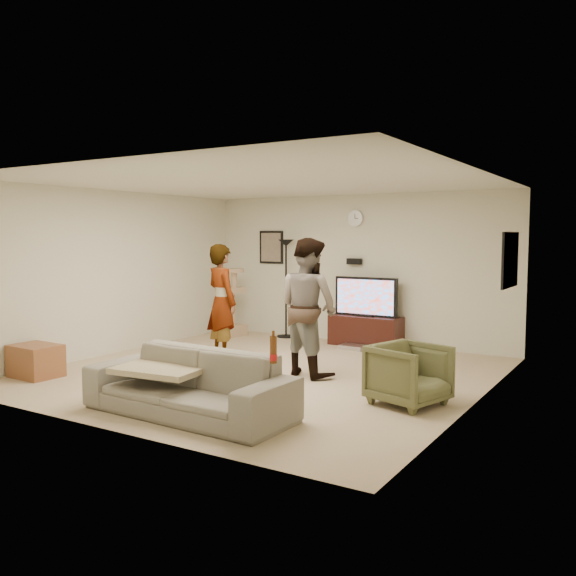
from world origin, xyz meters
The scene contains 24 objects.
floor centered at (0.00, 0.00, -0.01)m, with size 5.50×5.50×0.02m, color tan.
ceiling centered at (0.00, 0.00, 2.51)m, with size 5.50×5.50×0.02m, color silver.
wall_back centered at (0.00, 2.75, 1.25)m, with size 5.50×0.04×2.50m, color silver.
wall_front centered at (0.00, -2.75, 1.25)m, with size 5.50×0.04×2.50m, color silver.
wall_left centered at (-2.75, 0.00, 1.25)m, with size 0.04×5.50×2.50m, color silver.
wall_right centered at (2.75, 0.00, 1.25)m, with size 0.04×5.50×2.50m, color silver.
wall_clock centered at (0.00, 2.72, 2.10)m, with size 0.26×0.26×0.04m, color white.
wall_speaker centered at (0.00, 2.69, 1.38)m, with size 0.25×0.10×0.10m, color black.
picture_back centered at (-1.70, 2.73, 1.60)m, with size 0.42×0.03×0.52m, color #746759.
picture_right centered at (2.73, 1.60, 1.50)m, with size 0.03×0.78×0.62m, color #F5A04A.
tv_stand centered at (0.30, 2.50, 0.25)m, with size 1.19×0.45×0.49m, color black.
console_box centered at (0.26, 2.11, 0.04)m, with size 0.40×0.30×0.07m, color silver.
tv centered at (0.30, 2.50, 0.81)m, with size 1.08×0.08×0.64m, color black.
tv_screen centered at (0.30, 2.46, 0.81)m, with size 0.99×0.01×0.56m, color #2B98FB.
floor_lamp centered at (-1.26, 2.54, 0.87)m, with size 0.32×0.32×1.74m, color black.
cat_tree centered at (-2.18, 2.17, 0.61)m, with size 0.39×0.39×1.23m, color tan.
person_left centered at (-1.02, 0.38, 0.85)m, with size 0.62×0.40×1.69m, color #9C9C9C.
person_right centered at (0.53, 0.19, 0.89)m, with size 0.87×0.68×1.79m, color navy.
sofa centered at (0.39, -1.99, 0.32)m, with size 2.22×0.87×0.65m, color slate.
throw_blanket centered at (0.05, -1.99, 0.44)m, with size 0.90×0.70×0.06m, color tan.
beer_bottle centered at (1.41, -1.99, 0.77)m, with size 0.06×0.06×0.25m, color #5C2E0F.
armchair centered at (2.15, -0.47, 0.33)m, with size 0.70×0.72×0.66m, color #4E4F2E.
side_table centered at (-2.40, -1.74, 0.21)m, with size 0.62×0.47×0.41m, color brown.
toy_ball centered at (-0.79, -0.55, 0.04)m, with size 0.08×0.08×0.08m, color teal.
Camera 1 is at (4.39, -6.56, 1.81)m, focal length 37.73 mm.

